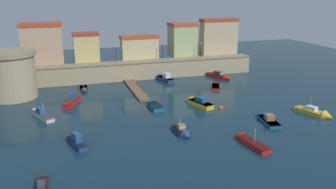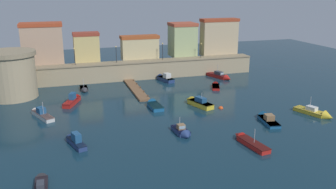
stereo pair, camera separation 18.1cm
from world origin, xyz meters
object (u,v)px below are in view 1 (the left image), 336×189
moored_boat_6 (215,86)px  moored_boat_12 (42,183)px  quay_lamp_2 (162,49)px  moored_boat_4 (164,78)px  moored_boat_0 (73,100)px  moored_boat_5 (40,114)px  quay_lamp_0 (74,54)px  moored_boat_8 (266,118)px  moored_boat_1 (154,105)px  mooring_buoy_0 (221,108)px  moored_boat_9 (220,76)px  quay_lamp_3 (201,48)px  moored_boat_10 (84,89)px  moored_boat_11 (183,132)px  moored_boat_3 (75,140)px  moored_boat_7 (317,113)px  moored_boat_13 (249,141)px  moored_boat_2 (197,102)px  quay_lamp_1 (116,52)px  fortress_tower (11,74)px

moored_boat_6 → moored_boat_12: size_ratio=1.01×
quay_lamp_2 → moored_boat_4: quay_lamp_2 is taller
moored_boat_0 → moored_boat_5: moored_boat_5 is taller
moored_boat_5 → moored_boat_12: size_ratio=1.41×
quay_lamp_0 → moored_boat_8: size_ratio=0.55×
quay_lamp_0 → moored_boat_1: size_ratio=0.70×
quay_lamp_2 → moored_boat_1: size_ratio=0.74×
mooring_buoy_0 → moored_boat_9: bearing=64.9°
quay_lamp_3 → moored_boat_10: size_ratio=0.75×
moored_boat_8 → moored_boat_11: size_ratio=1.46×
moored_boat_3 → quay_lamp_2: bearing=-51.0°
moored_boat_1 → moored_boat_7: (23.62, -11.78, 0.01)m
moored_boat_8 → moored_boat_11: (-13.98, -1.41, 0.01)m
quay_lamp_3 → mooring_buoy_0: bearing=-104.4°
quay_lamp_3 → moored_boat_13: size_ratio=0.50×
moored_boat_7 → moored_boat_10: bearing=-147.0°
moored_boat_3 → moored_boat_2: bearing=-81.2°
moored_boat_5 → quay_lamp_1: bearing=-62.3°
moored_boat_12 → moored_boat_0: bearing=-9.5°
moored_boat_11 → quay_lamp_0: bearing=-163.4°
moored_boat_2 → moored_boat_4: 18.30m
moored_boat_3 → moored_boat_12: moored_boat_3 is taller
moored_boat_5 → moored_boat_13: bearing=-150.1°
quay_lamp_3 → fortress_tower: bearing=-169.6°
moored_boat_10 → mooring_buoy_0: size_ratio=5.59×
moored_boat_8 → moored_boat_10: bearing=54.6°
moored_boat_3 → moored_boat_8: 28.38m
moored_boat_5 → mooring_buoy_0: bearing=-123.7°
quay_lamp_2 → mooring_buoy_0: bearing=-83.1°
quay_lamp_2 → moored_boat_8: quay_lamp_2 is taller
moored_boat_2 → moored_boat_7: moored_boat_7 is taller
moored_boat_10 → moored_boat_13: bearing=30.1°
moored_boat_10 → moored_boat_11: size_ratio=0.99×
quay_lamp_3 → moored_boat_9: 8.14m
moored_boat_13 → mooring_buoy_0: 14.35m
moored_boat_10 → moored_boat_7: bearing=53.5°
moored_boat_10 → quay_lamp_3: bearing=103.9°
fortress_tower → quay_lamp_2: (30.84, 7.38, 2.05)m
moored_boat_2 → moored_boat_10: size_ratio=1.48×
quay_lamp_2 → moored_boat_2: bearing=-90.5°
quay_lamp_1 → moored_boat_8: quay_lamp_1 is taller
moored_boat_4 → moored_boat_9: bearing=-114.0°
moored_boat_0 → moored_boat_11: size_ratio=1.48×
moored_boat_12 → moored_boat_9: bearing=-45.5°
moored_boat_1 → moored_boat_2: moored_boat_2 is taller
moored_boat_2 → moored_boat_3: 23.54m
quay_lamp_1 → moored_boat_9: (22.45, -5.09, -5.84)m
moored_boat_1 → moored_boat_8: moored_boat_8 is taller
moored_boat_2 → moored_boat_12: bearing=109.7°
moored_boat_3 → moored_boat_4: size_ratio=0.93×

